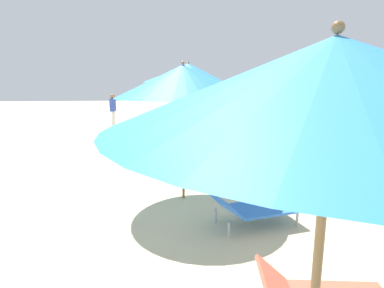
# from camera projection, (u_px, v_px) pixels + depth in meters

# --- Properties ---
(umbrella_third) EXTENTS (2.15, 2.15, 2.53)m
(umbrella_third) POSITION_uv_depth(u_px,v_px,m) (333.00, 84.00, 1.45)
(umbrella_third) COLOR olive
(umbrella_third) RESTS_ON ground
(umbrella_fourth) EXTENTS (2.53, 2.53, 2.63)m
(umbrella_fourth) POSITION_uv_depth(u_px,v_px,m) (183.00, 81.00, 5.74)
(umbrella_fourth) COLOR olive
(umbrella_fourth) RESTS_ON ground
(lounger_fourth_shoreside) EXTENTS (1.43, 0.91, 0.50)m
(lounger_fourth_shoreside) POSITION_uv_depth(u_px,v_px,m) (200.00, 168.00, 7.43)
(lounger_fourth_shoreside) COLOR blue
(lounger_fourth_shoreside) RESTS_ON ground
(lounger_fourth_inland) EXTENTS (1.54, 0.92, 0.57)m
(lounger_fourth_inland) POSITION_uv_depth(u_px,v_px,m) (253.00, 207.00, 4.97)
(lounger_fourth_inland) COLOR blue
(lounger_fourth_inland) RESTS_ON ground
(umbrella_fifth) EXTENTS (2.45, 2.45, 2.89)m
(umbrella_fifth) POSITION_uv_depth(u_px,v_px,m) (188.00, 73.00, 9.81)
(umbrella_fifth) COLOR olive
(umbrella_fifth) RESTS_ON ground
(lounger_fifth_shoreside) EXTENTS (1.35, 0.63, 0.49)m
(lounger_fifth_shoreside) POSITION_uv_depth(u_px,v_px,m) (210.00, 138.00, 11.31)
(lounger_fifth_shoreside) COLOR blue
(lounger_fifth_shoreside) RESTS_ON ground
(lounger_fifth_inland) EXTENTS (1.35, 0.89, 0.63)m
(lounger_fifth_inland) POSITION_uv_depth(u_px,v_px,m) (215.00, 147.00, 9.39)
(lounger_fifth_inland) COLOR blue
(lounger_fifth_inland) RESTS_ON ground
(umbrella_sixth) EXTENTS (2.47, 2.47, 2.74)m
(umbrella_sixth) POSITION_uv_depth(u_px,v_px,m) (170.00, 77.00, 14.05)
(umbrella_sixth) COLOR #4C4C51
(umbrella_sixth) RESTS_ON ground
(lounger_sixth_shoreside) EXTENTS (1.28, 0.85, 0.64)m
(lounger_sixth_shoreside) POSITION_uv_depth(u_px,v_px,m) (187.00, 121.00, 15.67)
(lounger_sixth_shoreside) COLOR #D8593F
(lounger_sixth_shoreside) RESTS_ON ground
(lounger_sixth_inland) EXTENTS (1.35, 0.60, 0.68)m
(lounger_sixth_inland) POSITION_uv_depth(u_px,v_px,m) (183.00, 127.00, 13.35)
(lounger_sixth_inland) COLOR blue
(lounger_sixth_inland) RESTS_ON ground
(umbrella_farthest) EXTENTS (2.23, 2.23, 2.91)m
(umbrella_farthest) POSITION_uv_depth(u_px,v_px,m) (175.00, 76.00, 18.14)
(umbrella_farthest) COLOR #4C4C51
(umbrella_farthest) RESTS_ON ground
(lounger_farthest_shoreside) EXTENTS (1.49, 0.87, 0.56)m
(lounger_farthest_shoreside) POSITION_uv_depth(u_px,v_px,m) (184.00, 114.00, 19.69)
(lounger_farthest_shoreside) COLOR white
(lounger_farthest_shoreside) RESTS_ON ground
(lounger_farthest_inland) EXTENTS (1.59, 0.74, 0.56)m
(lounger_farthest_inland) POSITION_uv_depth(u_px,v_px,m) (187.00, 117.00, 17.73)
(lounger_farthest_inland) COLOR blue
(lounger_farthest_inland) RESTS_ON ground
(person_walking_near) EXTENTS (0.32, 0.41, 1.63)m
(person_walking_near) POSITION_uv_depth(u_px,v_px,m) (201.00, 98.00, 24.69)
(person_walking_near) COLOR silver
(person_walking_near) RESTS_ON ground
(person_walking_mid) EXTENTS (0.27, 0.39, 1.67)m
(person_walking_mid) POSITION_uv_depth(u_px,v_px,m) (113.00, 107.00, 15.20)
(person_walking_mid) COLOR silver
(person_walking_mid) RESTS_ON ground
(beach_ball) EXTENTS (0.34, 0.34, 0.34)m
(beach_ball) POSITION_uv_depth(u_px,v_px,m) (259.00, 117.00, 18.88)
(beach_ball) COLOR #3FB266
(beach_ball) RESTS_ON ground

